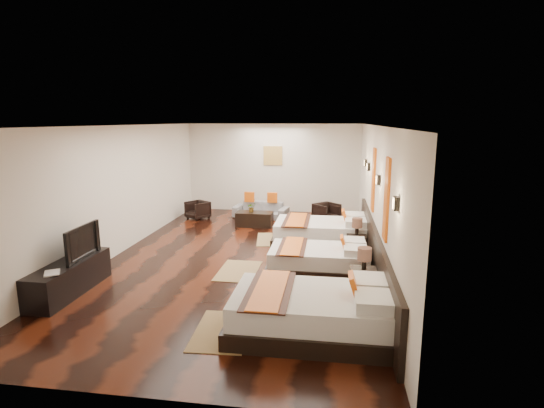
% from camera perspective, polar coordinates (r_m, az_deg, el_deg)
% --- Properties ---
extents(floor, '(5.50, 9.50, 0.01)m').
position_cam_1_polar(floor, '(9.17, -4.08, -7.19)').
color(floor, black).
rests_on(floor, ground).
extents(ceiling, '(5.50, 9.50, 0.01)m').
position_cam_1_polar(ceiling, '(8.70, -4.35, 10.59)').
color(ceiling, white).
rests_on(ceiling, floor).
extents(back_wall, '(5.50, 0.01, 2.80)m').
position_cam_1_polar(back_wall, '(13.46, 0.13, 4.90)').
color(back_wall, silver).
rests_on(back_wall, floor).
extents(left_wall, '(0.01, 9.50, 2.80)m').
position_cam_1_polar(left_wall, '(9.79, -20.15, 1.77)').
color(left_wall, silver).
rests_on(left_wall, floor).
extents(right_wall, '(0.01, 9.50, 2.80)m').
position_cam_1_polar(right_wall, '(8.67, 13.85, 0.98)').
color(right_wall, silver).
rests_on(right_wall, floor).
extents(headboard_panel, '(0.08, 6.60, 0.90)m').
position_cam_1_polar(headboard_panel, '(8.12, 13.78, -6.64)').
color(headboard_panel, black).
rests_on(headboard_panel, floor).
extents(bed_near, '(2.31, 1.45, 0.88)m').
position_cam_1_polar(bed_near, '(6.02, 5.86, -14.40)').
color(bed_near, black).
rests_on(bed_near, floor).
extents(bed_mid, '(1.96, 1.23, 0.75)m').
position_cam_1_polar(bed_mid, '(8.25, 6.54, -7.50)').
color(bed_mid, black).
rests_on(bed_mid, floor).
extents(bed_far, '(2.26, 1.42, 0.86)m').
position_cam_1_polar(bed_far, '(10.03, 6.91, -3.85)').
color(bed_far, black).
rests_on(bed_far, floor).
extents(nightstand_a, '(0.43, 0.43, 0.86)m').
position_cam_1_polar(nightstand_a, '(7.24, 12.31, -10.05)').
color(nightstand_a, black).
rests_on(nightstand_a, floor).
extents(nightstand_b, '(0.42, 0.42, 0.84)m').
position_cam_1_polar(nightstand_b, '(9.34, 11.39, -5.15)').
color(nightstand_b, black).
rests_on(nightstand_b, floor).
extents(jute_mat_near, '(0.81, 1.24, 0.01)m').
position_cam_1_polar(jute_mat_near, '(6.19, -6.80, -16.72)').
color(jute_mat_near, olive).
rests_on(jute_mat_near, floor).
extents(jute_mat_mid, '(0.76, 1.21, 0.01)m').
position_cam_1_polar(jute_mat_mid, '(8.36, -4.58, -9.03)').
color(jute_mat_mid, olive).
rests_on(jute_mat_mid, floor).
extents(jute_mat_far, '(0.91, 1.29, 0.01)m').
position_cam_1_polar(jute_mat_far, '(10.43, 0.06, -4.83)').
color(jute_mat_far, olive).
rests_on(jute_mat_far, floor).
extents(tv_console, '(0.50, 1.80, 0.55)m').
position_cam_1_polar(tv_console, '(8.03, -25.79, -8.99)').
color(tv_console, black).
rests_on(tv_console, floor).
extents(tv, '(0.16, 1.01, 0.58)m').
position_cam_1_polar(tv, '(8.02, -24.91, -4.69)').
color(tv, black).
rests_on(tv, tv_console).
extents(book, '(0.35, 0.37, 0.03)m').
position_cam_1_polar(book, '(7.48, -28.57, -8.37)').
color(book, black).
rests_on(book, tv_console).
extents(figurine, '(0.39, 0.39, 0.33)m').
position_cam_1_polar(figurine, '(8.47, -23.35, -4.63)').
color(figurine, brown).
rests_on(figurine, tv_console).
extents(sofa, '(1.72, 0.89, 0.48)m').
position_cam_1_polar(sofa, '(12.70, -1.52, -0.80)').
color(sofa, gray).
rests_on(sofa, floor).
extents(armchair_left, '(0.81, 0.82, 0.54)m').
position_cam_1_polar(armchair_left, '(12.73, -10.07, -0.81)').
color(armchair_left, black).
rests_on(armchair_left, floor).
extents(armchair_right, '(0.88, 0.88, 0.57)m').
position_cam_1_polar(armchair_right, '(12.16, 7.43, -1.22)').
color(armchair_right, black).
rests_on(armchair_right, floor).
extents(coffee_table, '(1.01, 0.52, 0.40)m').
position_cam_1_polar(coffee_table, '(11.70, -2.39, -2.06)').
color(coffee_table, black).
rests_on(coffee_table, floor).
extents(table_plant, '(0.29, 0.27, 0.26)m').
position_cam_1_polar(table_plant, '(11.66, -2.81, -0.45)').
color(table_plant, '#2D591D').
rests_on(table_plant, coffee_table).
extents(orange_panel_a, '(0.04, 0.40, 1.30)m').
position_cam_1_polar(orange_panel_a, '(6.75, 15.30, 0.62)').
color(orange_panel_a, '#D86014').
rests_on(orange_panel_a, right_wall).
extents(orange_panel_b, '(0.04, 0.40, 1.30)m').
position_cam_1_polar(orange_panel_b, '(8.91, 13.63, 3.22)').
color(orange_panel_b, '#D86014').
rests_on(orange_panel_b, right_wall).
extents(sconce_near, '(0.07, 0.12, 0.18)m').
position_cam_1_polar(sconce_near, '(5.65, 16.45, 0.07)').
color(sconce_near, black).
rests_on(sconce_near, right_wall).
extents(sconce_mid, '(0.07, 0.12, 0.18)m').
position_cam_1_polar(sconce_mid, '(7.81, 14.22, 3.19)').
color(sconce_mid, black).
rests_on(sconce_mid, right_wall).
extents(sconce_far, '(0.07, 0.12, 0.18)m').
position_cam_1_polar(sconce_far, '(9.98, 12.95, 4.96)').
color(sconce_far, black).
rests_on(sconce_far, right_wall).
extents(sconce_lounge, '(0.07, 0.12, 0.18)m').
position_cam_1_polar(sconce_lounge, '(10.87, 12.58, 5.48)').
color(sconce_lounge, black).
rests_on(sconce_lounge, right_wall).
extents(gold_artwork, '(0.60, 0.04, 0.60)m').
position_cam_1_polar(gold_artwork, '(13.40, 0.12, 6.59)').
color(gold_artwork, '#AD873F').
rests_on(gold_artwork, back_wall).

